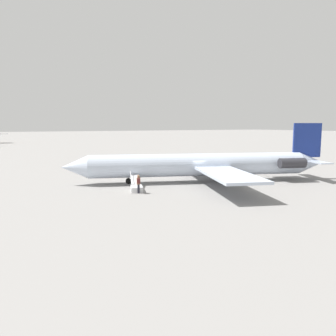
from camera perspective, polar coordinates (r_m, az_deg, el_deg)
name	(u,v)px	position (r m, az deg, el deg)	size (l,w,h in m)	color
ground_plane	(199,182)	(37.00, 5.34, -2.40)	(600.00, 600.00, 0.00)	gray
airplane_main	(207,164)	(36.96, 6.76, 0.64)	(29.18, 22.78, 6.56)	silver
boarding_stairs	(136,187)	(32.08, -5.53, -3.27)	(2.31, 4.12, 1.65)	silver
passenger	(139,183)	(30.64, -5.16, -2.57)	(0.43, 0.57, 1.74)	#23232D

